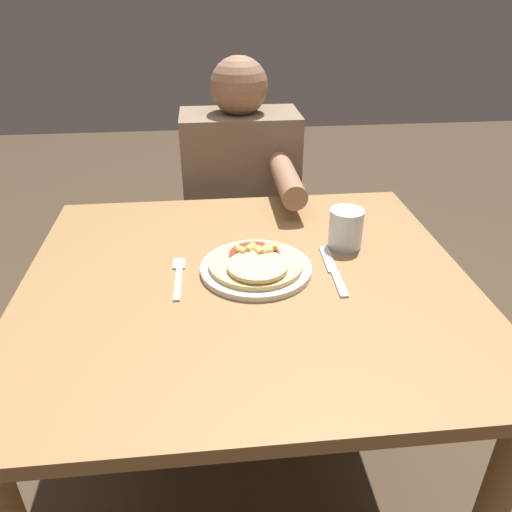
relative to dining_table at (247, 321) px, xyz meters
The scene contains 8 objects.
ground_plane 0.63m from the dining_table, ahead, with size 8.00×8.00×0.00m, color #423323.
dining_table is the anchor object (origin of this frame).
plate 0.13m from the dining_table, 48.28° to the left, with size 0.25×0.25×0.01m.
pizza 0.15m from the dining_table, 43.41° to the left, with size 0.22×0.22×0.04m.
fork 0.20m from the dining_table, behind, with size 0.03×0.18×0.00m.
knife 0.23m from the dining_table, ahead, with size 0.03×0.22×0.00m.
drinking_glass 0.33m from the dining_table, 26.07° to the left, with size 0.08×0.08×0.10m.
person_diner 0.67m from the dining_table, 86.49° to the left, with size 0.39×0.52×1.13m.
Camera 1 is at (-0.08, -0.94, 1.34)m, focal length 35.00 mm.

